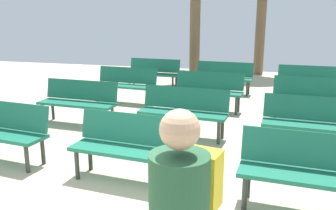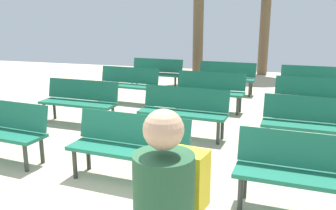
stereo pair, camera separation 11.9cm
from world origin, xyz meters
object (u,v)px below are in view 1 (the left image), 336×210
(bench_r0_c2, at_px, (314,169))
(bench_r3_c2, at_px, (309,80))
(bench_r0_c0, at_px, (0,128))
(bench_r1_c2, at_px, (314,121))
(bench_r1_c1, at_px, (184,109))
(bench_r1_c0, at_px, (79,99))
(bench_r2_c2, at_px, (312,96))
(bench_r3_c0, at_px, (153,71))
(bench_r2_c1, at_px, (208,88))
(bench_r3_c1, at_px, (224,75))
(bench_r2_c0, at_px, (126,83))
(bench_r0_c1, at_px, (132,144))

(bench_r0_c2, height_order, bench_r3_c2, same)
(bench_r0_c0, height_order, bench_r1_c2, same)
(bench_r1_c1, bearing_deg, bench_r1_c0, -179.53)
(bench_r0_c2, distance_m, bench_r1_c1, 2.91)
(bench_r0_c0, height_order, bench_r0_c2, same)
(bench_r0_c2, height_order, bench_r1_c0, same)
(bench_r2_c2, relative_size, bench_r3_c0, 1.01)
(bench_r2_c1, xyz_separation_m, bench_r3_c2, (2.36, 1.79, 0.00))
(bench_r2_c2, relative_size, bench_r3_c1, 1.00)
(bench_r2_c1, distance_m, bench_r3_c2, 2.97)
(bench_r2_c0, bearing_deg, bench_r3_c0, 92.71)
(bench_r2_c2, distance_m, bench_r3_c1, 3.02)
(bench_r2_c2, height_order, bench_r3_c1, same)
(bench_r0_c1, xyz_separation_m, bench_r2_c2, (2.57, 3.77, 0.00))
(bench_r0_c1, relative_size, bench_r3_c1, 1.00)
(bench_r3_c1, bearing_deg, bench_r2_c1, -89.00)
(bench_r2_c2, bearing_deg, bench_r3_c0, 156.63)
(bench_r1_c1, bearing_deg, bench_r3_c2, 60.77)
(bench_r0_c0, distance_m, bench_r3_c1, 6.36)
(bench_r0_c1, relative_size, bench_r2_c0, 1.00)
(bench_r3_c0, bearing_deg, bench_r3_c2, -1.36)
(bench_r0_c2, bearing_deg, bench_r3_c1, 109.40)
(bench_r0_c1, distance_m, bench_r3_c0, 6.33)
(bench_r3_c0, bearing_deg, bench_r3_c1, -1.35)
(bench_r3_c1, bearing_deg, bench_r3_c0, 179.26)
(bench_r0_c0, xyz_separation_m, bench_r3_c0, (0.45, 5.98, 0.00))
(bench_r2_c0, height_order, bench_r3_c1, same)
(bench_r0_c1, bearing_deg, bench_r1_c2, 41.20)
(bench_r3_c0, distance_m, bench_r3_c2, 4.43)
(bench_r0_c1, height_order, bench_r3_c0, same)
(bench_r2_c2, distance_m, bench_r3_c0, 4.87)
(bench_r3_c1, bearing_deg, bench_r2_c2, -41.12)
(bench_r3_c0, xyz_separation_m, bench_r3_c1, (2.15, -0.18, 0.00))
(bench_r2_c2, height_order, bench_r3_c0, same)
(bench_r1_c0, relative_size, bench_r1_c1, 0.99)
(bench_r1_c1, bearing_deg, bench_r2_c2, 41.76)
(bench_r1_c2, xyz_separation_m, bench_r3_c1, (-1.96, 4.11, 0.00))
(bench_r1_c2, bearing_deg, bench_r1_c0, 179.29)
(bench_r2_c0, bearing_deg, bench_r2_c1, 0.33)
(bench_r0_c1, relative_size, bench_r1_c1, 1.00)
(bench_r0_c0, relative_size, bench_r1_c0, 1.01)
(bench_r3_c0, bearing_deg, bench_r1_c1, -61.41)
(bench_r1_c0, height_order, bench_r1_c2, same)
(bench_r2_c1, distance_m, bench_r2_c2, 2.24)
(bench_r0_c2, relative_size, bench_r3_c1, 1.00)
(bench_r0_c0, bearing_deg, bench_r2_c2, 43.40)
(bench_r1_c1, bearing_deg, bench_r3_c1, 90.97)
(bench_r0_c0, relative_size, bench_r0_c1, 1.00)
(bench_r1_c2, bearing_deg, bench_r1_c1, 179.02)
(bench_r0_c1, bearing_deg, bench_r0_c2, -0.33)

